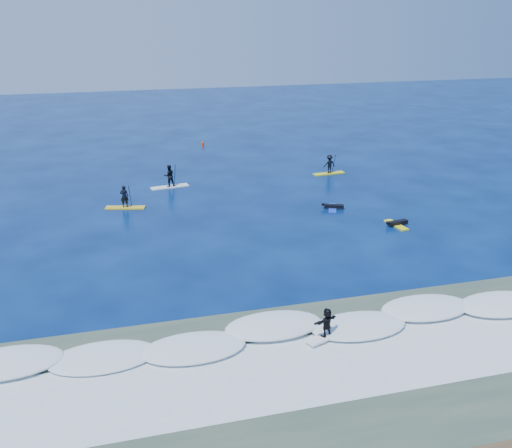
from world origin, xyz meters
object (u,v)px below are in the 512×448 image
object	(u,v)px
sup_paddler_center	(169,178)
marker_buoy	(203,144)
wave_surfer	(327,324)
sup_paddler_left	(125,200)
prone_paddler_far	(333,207)
prone_paddler_near	(396,224)
sup_paddler_right	(329,165)

from	to	relation	value
sup_paddler_center	marker_buoy	bearing A→B (deg)	60.47
wave_surfer	sup_paddler_left	bearing A→B (deg)	89.97
sup_paddler_center	prone_paddler_far	world-z (taller)	sup_paddler_center
sup_paddler_left	sup_paddler_center	bearing A→B (deg)	62.96
prone_paddler_near	wave_surfer	xyz separation A→B (m)	(-10.39, -12.80, 0.69)
sup_paddler_center	prone_paddler_far	size ratio (longest dim) A/B	1.50
sup_paddler_center	prone_paddler_far	bearing A→B (deg)	-46.86
sup_paddler_center	sup_paddler_right	xyz separation A→B (m)	(14.96, 0.49, -0.04)
sup_paddler_center	marker_buoy	size ratio (longest dim) A/B	4.76
sup_paddler_left	prone_paddler_near	bearing A→B (deg)	-11.89
sup_paddler_center	sup_paddler_right	size ratio (longest dim) A/B	1.10
sup_paddler_center	prone_paddler_far	xyz separation A→B (m)	(11.53, -8.92, -0.71)
wave_surfer	marker_buoy	xyz separation A→B (m)	(1.27, 40.92, -0.54)
wave_surfer	marker_buoy	bearing A→B (deg)	67.54
prone_paddler_near	wave_surfer	bearing A→B (deg)	133.07
sup_paddler_center	marker_buoy	distance (m)	15.60
sup_paddler_left	sup_paddler_center	xyz separation A→B (m)	(4.00, 4.66, 0.20)
prone_paddler_near	marker_buoy	bearing A→B (deg)	10.11
sup_paddler_left	prone_paddler_far	bearing A→B (deg)	-1.73
sup_paddler_center	prone_paddler_near	size ratio (longest dim) A/B	1.48
sup_paddler_center	wave_surfer	xyz separation A→B (m)	(4.16, -26.30, -0.01)
prone_paddler_far	sup_paddler_right	bearing A→B (deg)	2.12
prone_paddler_near	prone_paddler_far	world-z (taller)	prone_paddler_near
sup_paddler_left	prone_paddler_far	world-z (taller)	sup_paddler_left
prone_paddler_near	prone_paddler_far	size ratio (longest dim) A/B	1.02
prone_paddler_far	wave_surfer	size ratio (longest dim) A/B	1.03
sup_paddler_right	prone_paddler_near	bearing A→B (deg)	-96.96
wave_surfer	marker_buoy	distance (m)	40.94
sup_paddler_right	marker_buoy	world-z (taller)	sup_paddler_right
wave_surfer	sup_paddler_right	bearing A→B (deg)	47.36
sup_paddler_left	sup_paddler_right	size ratio (longest dim) A/B	1.02
wave_surfer	marker_buoy	world-z (taller)	wave_surfer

